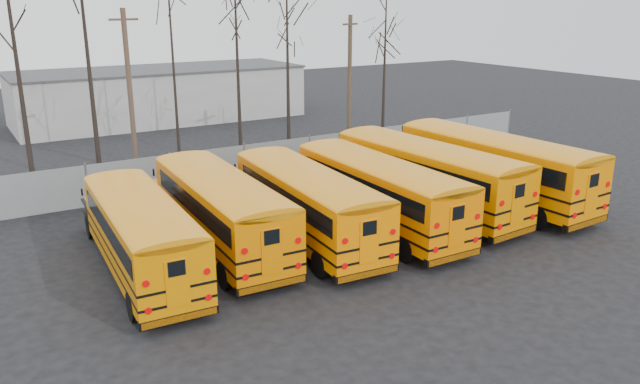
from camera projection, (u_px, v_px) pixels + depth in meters
ground at (382, 257)px, 23.41m from camera, size 120.00×120.00×0.00m
fence at (245, 163)px, 32.87m from camera, size 40.00×0.04×2.00m
distant_building at (160, 95)px, 49.85m from camera, size 22.00×8.00×4.00m
bus_a at (140, 229)px, 21.46m from camera, size 2.95×10.36×2.87m
bus_b at (219, 205)px, 23.68m from camera, size 3.02×10.93×3.03m
bus_c at (305, 198)px, 24.52m from camera, size 3.24×10.89×3.01m
bus_d at (376, 187)px, 25.82m from camera, size 2.75×11.04×3.07m
bus_e at (424, 171)px, 27.95m from camera, size 3.36×11.72×3.24m
bus_f at (491, 162)px, 29.28m from camera, size 3.20×12.05×3.34m
utility_pole_left at (130, 91)px, 33.76m from camera, size 1.58×0.29×8.87m
utility_pole_right at (350, 82)px, 39.37m from camera, size 1.43×0.67×8.41m
tree_1 at (18, 70)px, 27.70m from camera, size 0.26×0.26×12.53m
tree_2 at (89, 65)px, 30.23m from camera, size 0.26×0.26×12.47m
tree_3 at (173, 58)px, 33.11m from camera, size 0.26×0.26×12.65m
tree_4 at (238, 66)px, 35.55m from camera, size 0.26×0.26×11.33m
tree_5 at (288, 68)px, 37.56m from camera, size 0.26×0.26×10.67m
tree_6 at (384, 76)px, 39.34m from camera, size 0.26×0.26×9.34m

